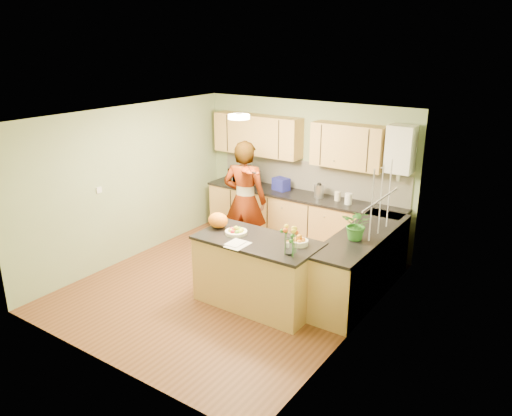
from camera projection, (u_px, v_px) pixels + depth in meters
The scene contains 28 objects.
floor at pixel (229, 286), 7.38m from camera, with size 4.50×4.50×0.00m, color brown.
ceiling at pixel (225, 116), 6.57m from camera, with size 4.00×4.50×0.02m, color white.
wall_back at pixel (305, 173), 8.74m from camera, with size 4.00×0.02×2.50m, color gray.
wall_front at pixel (96, 263), 5.22m from camera, with size 4.00×0.02×2.50m, color gray.
wall_left at pixel (129, 184), 8.04m from camera, with size 0.02×4.50×2.50m, color gray.
wall_right at pixel (361, 236), 5.91m from camera, with size 0.02×4.50×2.50m, color gray.
back_counter at pixel (301, 220), 8.70m from camera, with size 3.64×0.62×0.94m.
right_counter at pixel (361, 265), 6.98m from camera, with size 0.62×2.24×0.94m.
splashback at pixel (310, 176), 8.69m from camera, with size 3.60×0.02×0.52m, color #EDE5CE.
upper_cabinets at pixel (293, 139), 8.50m from camera, with size 3.20×0.34×0.70m.
boiler at pixel (401, 149), 7.49m from camera, with size 0.40×0.30×0.86m.
window_right at pixel (381, 200), 6.28m from camera, with size 0.01×1.30×1.05m.
light_switch at pixel (99, 190), 7.55m from camera, with size 0.02×0.09×0.09m, color white.
ceiling_lamp at pixel (239, 117), 6.82m from camera, with size 0.30×0.30×0.07m.
peninsula_island at pixel (257, 272), 6.75m from camera, with size 1.66×0.85×0.95m.
fruit_dish at pixel (236, 231), 6.77m from camera, with size 0.30×0.30×0.11m.
orange_bowl at pixel (299, 241), 6.41m from camera, with size 0.23×0.23×0.13m.
flower_vase at pixel (290, 232), 6.04m from camera, with size 0.24×0.24×0.45m.
orange_bag at pixel (218, 220), 6.98m from camera, with size 0.29×0.25×0.22m, color orange.
papers at pixel (238, 245), 6.42m from camera, with size 0.24×0.32×0.01m, color silver.
violinist at pixel (245, 201), 8.07m from camera, with size 0.72×0.47×1.98m, color tan.
violin at pixel (247, 170), 7.60m from camera, with size 0.64×0.26×0.13m, color #531105, non-canonical shape.
microwave at pixel (243, 177), 9.11m from camera, with size 0.52×0.35×0.29m, color white.
blue_box at pixel (281, 184), 8.77m from camera, with size 0.27×0.20×0.22m, color navy.
kettle at pixel (319, 191), 8.35m from camera, with size 0.16×0.16×0.30m.
jar_cream at pixel (338, 196), 8.21m from camera, with size 0.10×0.10×0.15m, color #F2E5C2.
jar_white at pixel (348, 199), 8.02m from camera, with size 0.12×0.12×0.18m, color white.
potted_plant at pixel (357, 224), 6.56m from camera, with size 0.39×0.34×0.43m, color #307426.
Camera 1 is at (4.06, -5.24, 3.47)m, focal length 35.00 mm.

